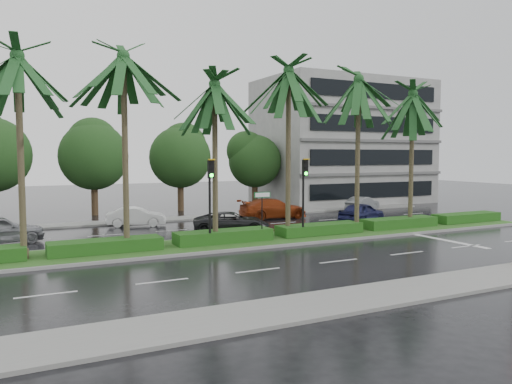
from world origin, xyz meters
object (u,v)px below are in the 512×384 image
car_blue (362,213)px  car_grey (362,204)px  car_darkgrey (231,222)px  car_red (273,209)px  street_sign (262,204)px  signal_median_left (210,189)px  car_white (136,217)px

car_blue → car_grey: 7.16m
car_darkgrey → car_blue: size_ratio=1.12×
car_blue → car_grey: bearing=-60.2°
car_red → car_grey: (9.00, 0.90, -0.13)m
street_sign → car_blue: size_ratio=0.63×
signal_median_left → car_blue: size_ratio=1.06×
signal_median_left → car_white: (-1.50, 9.62, -2.37)m
car_darkgrey → car_red: (5.50, 4.86, 0.10)m
car_darkgrey → car_red: car_red is taller
car_darkgrey → signal_median_left: bearing=166.9°
car_grey → street_sign: bearing=100.5°
signal_median_left → car_grey: 20.30m
signal_median_left → car_red: 12.66m
signal_median_left → car_red: (8.50, 9.10, -2.25)m
car_white → car_red: bearing=-76.1°
car_grey → car_white: bearing=67.5°
signal_median_left → street_sign: size_ratio=1.68×
signal_median_left → street_sign: bearing=3.5°
street_sign → car_grey: street_sign is taller
signal_median_left → car_blue: 13.93m
car_red → car_darkgrey: bearing=133.9°
car_white → car_red: car_red is taller
car_white → car_darkgrey: bearing=-123.3°
signal_median_left → street_sign: (3.00, 0.18, -0.87)m
car_blue → car_red: bearing=22.7°
street_sign → car_white: size_ratio=0.68×
street_sign → car_white: bearing=115.5°
car_white → car_darkgrey: size_ratio=0.83×
street_sign → car_red: 10.57m
car_red → car_grey: bearing=-81.9°
street_sign → car_grey: size_ratio=0.69×
street_sign → car_grey: 17.58m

